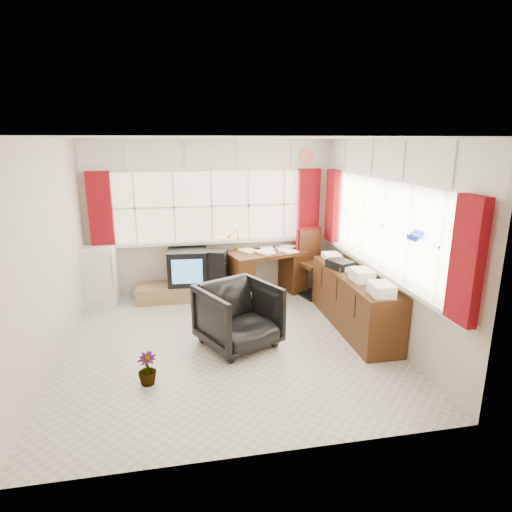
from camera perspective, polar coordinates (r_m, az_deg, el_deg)
The scene contains 20 objects.
ground at distance 5.50m, azimuth -3.63°, elevation -11.58°, with size 4.00×4.00×0.00m, color beige.
room_walls at distance 5.01m, azimuth -3.92°, elevation 3.94°, with size 4.00×4.00×4.00m.
window_back at distance 7.02m, azimuth -5.77°, elevation 2.51°, with size 3.70×0.12×3.60m.
window_right at distance 5.70m, azimuth 15.97°, elevation -0.97°, with size 0.12×3.70×3.60m.
curtains at distance 6.08m, azimuth 3.74°, elevation 5.50°, with size 3.83×3.83×1.15m.
overhead_cabinets at distance 6.07m, azimuth 4.25°, elevation 13.03°, with size 3.98×3.98×0.48m.
desk at distance 7.03m, azimuth 1.47°, elevation -1.94°, with size 1.37×0.93×0.77m.
desk_lamp at distance 7.03m, azimuth -2.45°, elevation 2.94°, with size 0.15×0.13×0.38m.
task_chair at distance 7.06m, azimuth 7.43°, elevation -0.48°, with size 0.56×0.58×1.10m.
office_chair at distance 5.29m, azimuth -2.35°, elevation -7.95°, with size 0.84×0.87×0.79m, color black.
radiator at distance 5.74m, azimuth -0.59°, elevation -7.82°, with size 0.41×0.28×0.56m.
credenza at distance 5.95m, azimuth 12.87°, elevation -5.69°, with size 0.50×2.00×0.85m.
file_tray at distance 6.05m, azimuth 11.17°, elevation -1.11°, with size 0.26×0.34×0.11m, color black.
tv_bench at distance 7.00m, azimuth -9.93°, elevation -4.65°, with size 1.40×0.50×0.25m, color #96734B.
crt_tv at distance 6.91m, azimuth -9.09°, elevation -1.37°, with size 0.65×0.61×0.56m.
hifi_stack at distance 6.82m, azimuth -5.76°, elevation -1.64°, with size 0.61×0.48×0.55m.
mini_fridge at distance 7.08m, azimuth -20.22°, elevation -2.36°, with size 0.54×0.55×0.91m.
spray_bottle_a at distance 6.66m, azimuth -4.07°, elevation -5.29°, with size 0.11×0.11×0.30m, color white.
spray_bottle_b at distance 6.04m, azimuth -6.30°, elevation -8.11°, with size 0.09×0.09×0.19m, color #8DD3CA.
flower_vase at distance 4.73m, azimuth -14.31°, elevation -14.36°, with size 0.20×0.20×0.35m, color black.
Camera 1 is at (-0.58, -4.88, 2.47)m, focal length 30.00 mm.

